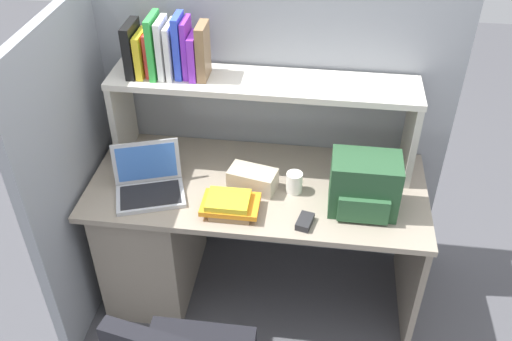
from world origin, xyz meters
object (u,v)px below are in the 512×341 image
(paper_cup, at_px, (294,182))
(laptop, at_px, (149,183))
(computer_mouse, at_px, (305,222))
(tissue_box, at_px, (253,179))
(backpack, at_px, (364,186))

(paper_cup, bearing_deg, laptop, -172.35)
(laptop, relative_size, computer_mouse, 3.61)
(computer_mouse, bearing_deg, paper_cup, 119.72)
(laptop, relative_size, paper_cup, 3.66)
(laptop, xyz_separation_m, paper_cup, (0.67, 0.09, 0.00))
(laptop, bearing_deg, paper_cup, 7.65)
(computer_mouse, xyz_separation_m, paper_cup, (-0.07, 0.22, 0.04))
(laptop, height_order, paper_cup, laptop)
(computer_mouse, distance_m, tissue_box, 0.34)
(computer_mouse, xyz_separation_m, tissue_box, (-0.26, 0.22, 0.03))
(tissue_box, bearing_deg, laptop, -156.43)
(laptop, height_order, tissue_box, laptop)
(laptop, xyz_separation_m, backpack, (0.98, 0.01, 0.08))
(laptop, height_order, backpack, backpack)
(paper_cup, bearing_deg, tissue_box, 179.87)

